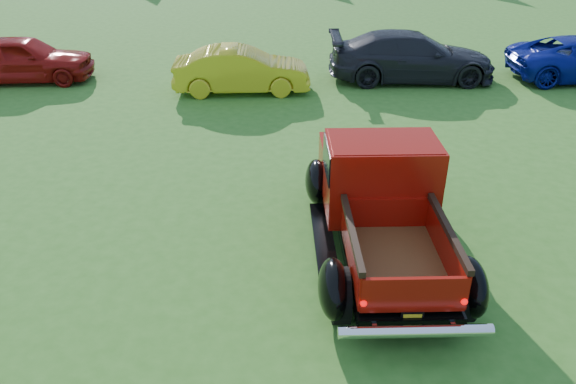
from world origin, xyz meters
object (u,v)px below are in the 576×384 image
object	(u,v)px
show_car_red	(23,59)
show_car_yellow	(242,70)
show_car_grey	(411,56)
pickup_truck	(379,195)

from	to	relation	value
show_car_red	show_car_yellow	xyz separation A→B (m)	(6.41, -0.26, -0.05)
show_car_yellow	show_car_grey	distance (m)	4.95
pickup_truck	show_car_red	world-z (taller)	pickup_truck
pickup_truck	show_car_grey	size ratio (longest dim) A/B	1.02
pickup_truck	show_car_red	distance (m)	12.32
show_car_grey	show_car_yellow	bearing A→B (deg)	102.41
show_car_yellow	show_car_grey	bearing A→B (deg)	-80.47
show_car_yellow	pickup_truck	bearing A→B (deg)	-163.19
pickup_truck	show_car_yellow	bearing A→B (deg)	108.25
pickup_truck	show_car_grey	bearing A→B (deg)	74.15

